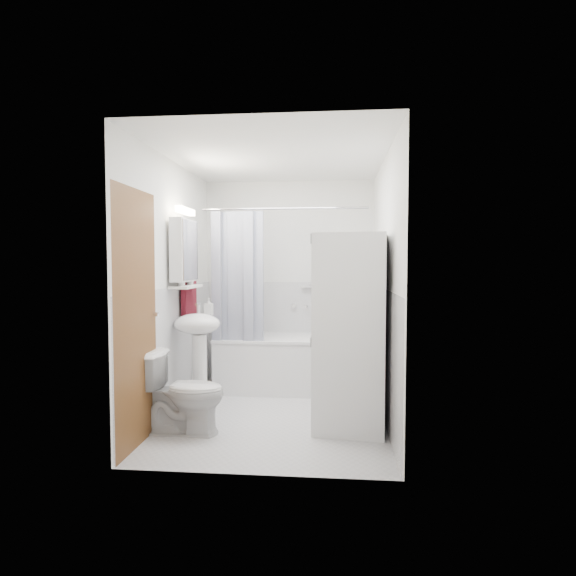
# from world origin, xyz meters

# --- Properties ---
(floor) EXTENTS (2.60, 2.60, 0.00)m
(floor) POSITION_xyz_m (0.00, 0.00, 0.00)
(floor) COLOR silver
(floor) RESTS_ON ground
(room_walls) EXTENTS (2.60, 2.60, 2.60)m
(room_walls) POSITION_xyz_m (0.00, 0.00, 1.49)
(room_walls) COLOR white
(room_walls) RESTS_ON ground
(wainscot) EXTENTS (1.98, 2.58, 2.58)m
(wainscot) POSITION_xyz_m (0.00, 0.29, 0.60)
(wainscot) COLOR white
(wainscot) RESTS_ON ground
(door) EXTENTS (0.05, 2.00, 2.00)m
(door) POSITION_xyz_m (-0.95, -0.55, 1.00)
(door) COLOR brown
(door) RESTS_ON ground
(bathtub) EXTENTS (1.57, 0.75, 0.60)m
(bathtub) POSITION_xyz_m (0.01, 0.92, 0.33)
(bathtub) COLOR white
(bathtub) RESTS_ON ground
(tub_spout) EXTENTS (0.04, 0.12, 0.04)m
(tub_spout) POSITION_xyz_m (0.21, 1.25, 0.92)
(tub_spout) COLOR silver
(tub_spout) RESTS_ON room_walls
(curtain_rod) EXTENTS (1.75, 0.02, 0.02)m
(curtain_rod) POSITION_xyz_m (0.01, 0.61, 2.00)
(curtain_rod) COLOR silver
(curtain_rod) RESTS_ON room_walls
(shower_curtain) EXTENTS (0.55, 0.02, 1.45)m
(shower_curtain) POSITION_xyz_m (-0.49, 0.61, 1.25)
(shower_curtain) COLOR #131E44
(shower_curtain) RESTS_ON curtain_rod
(sink) EXTENTS (0.44, 0.37, 1.04)m
(sink) POSITION_xyz_m (-0.75, 0.01, 0.70)
(sink) COLOR white
(sink) RESTS_ON ground
(medicine_cabinet) EXTENTS (0.13, 0.50, 0.71)m
(medicine_cabinet) POSITION_xyz_m (-0.90, 0.10, 1.57)
(medicine_cabinet) COLOR white
(medicine_cabinet) RESTS_ON room_walls
(shelf) EXTENTS (0.18, 0.54, 0.02)m
(shelf) POSITION_xyz_m (-0.89, 0.10, 1.20)
(shelf) COLOR silver
(shelf) RESTS_ON room_walls
(shower_caddy) EXTENTS (0.22, 0.06, 0.02)m
(shower_caddy) POSITION_xyz_m (0.26, 1.24, 1.15)
(shower_caddy) COLOR silver
(shower_caddy) RESTS_ON room_walls
(towel) EXTENTS (0.07, 0.38, 0.91)m
(towel) POSITION_xyz_m (-0.94, 0.35, 1.28)
(towel) COLOR #5C0C1C
(towel) RESTS_ON room_walls
(washer_dryer) EXTENTS (0.66, 0.66, 1.67)m
(washer_dryer) POSITION_xyz_m (0.68, -0.31, 0.84)
(washer_dryer) COLOR white
(washer_dryer) RESTS_ON ground
(toilet) EXTENTS (0.70, 0.40, 0.68)m
(toilet) POSITION_xyz_m (-0.72, -0.55, 0.34)
(toilet) COLOR white
(toilet) RESTS_ON ground
(soap_pump) EXTENTS (0.08, 0.17, 0.08)m
(soap_pump) POSITION_xyz_m (-0.71, 0.25, 0.95)
(soap_pump) COLOR gray
(soap_pump) RESTS_ON sink
(shelf_bottle) EXTENTS (0.07, 0.18, 0.07)m
(shelf_bottle) POSITION_xyz_m (-0.89, -0.05, 1.25)
(shelf_bottle) COLOR gray
(shelf_bottle) RESTS_ON shelf
(shelf_cup) EXTENTS (0.10, 0.09, 0.10)m
(shelf_cup) POSITION_xyz_m (-0.89, 0.22, 1.26)
(shelf_cup) COLOR gray
(shelf_cup) RESTS_ON shelf
(shampoo_a) EXTENTS (0.13, 0.17, 0.13)m
(shampoo_a) POSITION_xyz_m (0.35, 1.24, 1.23)
(shampoo_a) COLOR gray
(shampoo_a) RESTS_ON shower_caddy
(shampoo_b) EXTENTS (0.08, 0.21, 0.08)m
(shampoo_b) POSITION_xyz_m (0.47, 1.24, 1.20)
(shampoo_b) COLOR #243993
(shampoo_b) RESTS_ON shower_caddy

